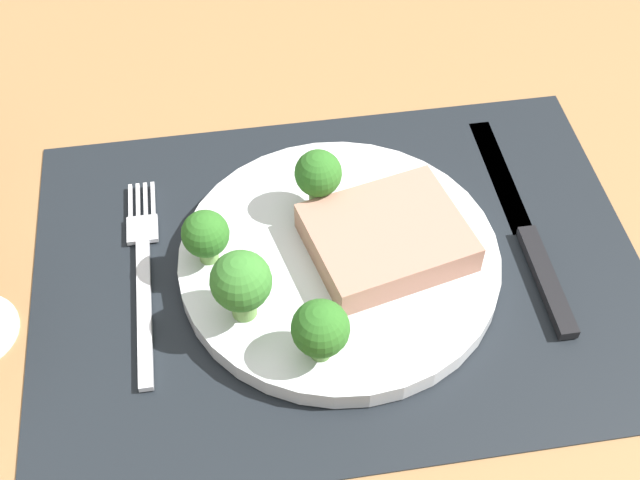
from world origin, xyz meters
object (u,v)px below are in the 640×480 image
Objects in this scene: steak at (386,236)px; fork at (144,274)px; plate at (339,260)px; knife at (528,236)px.

steak is 18.32cm from fork.
plate is 4.04cm from steak.
fork is (-18.10, 1.27, -2.57)cm from steak.
fork is at bearing 174.44° from plate.
plate is at bearing -176.44° from knife.
knife reaches higher than fork.
plate reaches higher than fork.
plate reaches higher than knife.
knife is (14.93, 0.53, -0.50)cm from plate.
plate is at bearing -8.99° from fork.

